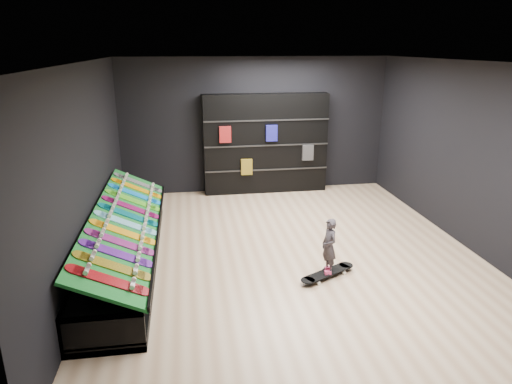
{
  "coord_description": "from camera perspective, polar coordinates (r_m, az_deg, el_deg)",
  "views": [
    {
      "loc": [
        -1.57,
        -6.62,
        3.23
      ],
      "look_at": [
        -0.5,
        0.2,
        1.0
      ],
      "focal_mm": 32.0,
      "sensor_mm": 36.0,
      "label": 1
    }
  ],
  "objects": [
    {
      "name": "wall_back",
      "position": [
        10.39,
        -0.09,
        8.31
      ],
      "size": [
        6.0,
        0.02,
        3.0
      ],
      "primitive_type": "cube",
      "color": "black",
      "rests_on": "ground"
    },
    {
      "name": "wall_right",
      "position": [
        8.23,
        25.16,
        4.05
      ],
      "size": [
        0.02,
        7.0,
        3.0
      ],
      "primitive_type": "cube",
      "color": "black",
      "rests_on": "ground"
    },
    {
      "name": "display_board_3",
      "position": [
        6.34,
        -16.58,
        -6.03
      ],
      "size": [
        0.93,
        0.22,
        0.5
      ],
      "primitive_type": null,
      "rotation": [
        0.0,
        0.44,
        0.0
      ],
      "color": "#2626BF",
      "rests_on": "turf_ramp"
    },
    {
      "name": "display_board_10",
      "position": [
        8.6,
        -14.64,
        0.45
      ],
      "size": [
        0.93,
        0.22,
        0.5
      ],
      "primitive_type": null,
      "rotation": [
        0.0,
        0.44,
        0.0
      ],
      "color": "yellow",
      "rests_on": "turf_ramp"
    },
    {
      "name": "display_board_11",
      "position": [
        8.92,
        -14.45,
        1.11
      ],
      "size": [
        0.93,
        0.22,
        0.5
      ],
      "primitive_type": null,
      "rotation": [
        0.0,
        0.44,
        0.0
      ],
      "color": "black",
      "rests_on": "turf_ramp"
    },
    {
      "name": "display_board_6",
      "position": [
        7.29,
        -15.6,
        -2.76
      ],
      "size": [
        0.93,
        0.22,
        0.5
      ],
      "primitive_type": null,
      "rotation": [
        0.0,
        0.44,
        0.0
      ],
      "color": "#0C8C99",
      "rests_on": "turf_ramp"
    },
    {
      "name": "display_rack",
      "position": [
        7.33,
        -15.91,
        -6.84
      ],
      "size": [
        0.9,
        4.5,
        0.5
      ],
      "primitive_type": null,
      "color": "black",
      "rests_on": "ground"
    },
    {
      "name": "display_board_0",
      "position": [
        5.42,
        -17.92,
        -10.43
      ],
      "size": [
        0.93,
        0.22,
        0.5
      ],
      "primitive_type": null,
      "rotation": [
        0.0,
        0.44,
        0.0
      ],
      "color": "red",
      "rests_on": "turf_ramp"
    },
    {
      "name": "wall_left",
      "position": [
        6.99,
        -20.44,
        2.43
      ],
      "size": [
        0.02,
        7.0,
        3.0
      ],
      "primitive_type": "cube",
      "color": "black",
      "rests_on": "ground"
    },
    {
      "name": "wall_front",
      "position": [
        3.9,
        16.1,
        -9.21
      ],
      "size": [
        6.0,
        0.02,
        3.0
      ],
      "primitive_type": "cube",
      "color": "black",
      "rests_on": "ground"
    },
    {
      "name": "floor",
      "position": [
        7.53,
        4.03,
        -7.54
      ],
      "size": [
        6.0,
        7.0,
        0.01
      ],
      "primitive_type": "cube",
      "color": "#CBAC89",
      "rests_on": "ground"
    },
    {
      "name": "display_board_9",
      "position": [
        8.27,
        -14.86,
        -0.26
      ],
      "size": [
        0.93,
        0.22,
        0.5
      ],
      "primitive_type": null,
      "rotation": [
        0.0,
        0.44,
        0.0
      ],
      "color": "blue",
      "rests_on": "turf_ramp"
    },
    {
      "name": "child",
      "position": [
        6.69,
        9.05,
        -7.96
      ],
      "size": [
        0.16,
        0.21,
        0.49
      ],
      "primitive_type": "imported",
      "rotation": [
        0.0,
        0.0,
        -1.39
      ],
      "color": "black",
      "rests_on": "floor_skateboard"
    },
    {
      "name": "display_board_1",
      "position": [
        5.72,
        -17.42,
        -8.81
      ],
      "size": [
        0.93,
        0.22,
        0.5
      ],
      "primitive_type": null,
      "rotation": [
        0.0,
        0.44,
        0.0
      ],
      "color": "yellow",
      "rests_on": "turf_ramp"
    },
    {
      "name": "display_board_2",
      "position": [
        6.03,
        -16.98,
        -7.35
      ],
      "size": [
        0.93,
        0.22,
        0.5
      ],
      "primitive_type": null,
      "rotation": [
        0.0,
        0.44,
        0.0
      ],
      "color": "purple",
      "rests_on": "turf_ramp"
    },
    {
      "name": "display_board_5",
      "position": [
        6.97,
        -15.9,
        -3.75
      ],
      "size": [
        0.93,
        0.22,
        0.5
      ],
      "primitive_type": null,
      "rotation": [
        0.0,
        0.44,
        0.0
      ],
      "color": "#0CB2E5",
      "rests_on": "turf_ramp"
    },
    {
      "name": "floor_skateboard",
      "position": [
        6.82,
        8.93,
        -10.16
      ],
      "size": [
        0.97,
        0.65,
        0.09
      ],
      "primitive_type": null,
      "rotation": [
        0.0,
        0.0,
        0.48
      ],
      "color": "black",
      "rests_on": "ground"
    },
    {
      "name": "display_board_4",
      "position": [
        6.65,
        -16.22,
        -4.84
      ],
      "size": [
        0.93,
        0.22,
        0.5
      ],
      "primitive_type": null,
      "rotation": [
        0.0,
        0.44,
        0.0
      ],
      "color": "orange",
      "rests_on": "turf_ramp"
    },
    {
      "name": "ceiling",
      "position": [
        6.81,
        4.6,
        15.91
      ],
      "size": [
        6.0,
        7.0,
        0.01
      ],
      "primitive_type": "cube",
      "color": "white",
      "rests_on": "ground"
    },
    {
      "name": "display_board_8",
      "position": [
        7.94,
        -15.08,
        -1.02
      ],
      "size": [
        0.93,
        0.22,
        0.5
      ],
      "primitive_type": null,
      "rotation": [
        0.0,
        0.44,
        0.0
      ],
      "color": "green",
      "rests_on": "turf_ramp"
    },
    {
      "name": "turf_ramp",
      "position": [
        7.14,
        -15.83,
        -3.45
      ],
      "size": [
        0.92,
        4.5,
        0.46
      ],
      "primitive_type": "cube",
      "rotation": [
        0.0,
        0.44,
        0.0
      ],
      "color": "#0E5C1D",
      "rests_on": "display_rack"
    },
    {
      "name": "back_shelving",
      "position": [
        10.32,
        1.2,
        6.05
      ],
      "size": [
        2.78,
        0.32,
        2.22
      ],
      "primitive_type": "cube",
      "color": "black",
      "rests_on": "ground"
    },
    {
      "name": "display_board_7",
      "position": [
        7.62,
        -15.33,
        -1.86
      ],
      "size": [
        0.93,
        0.22,
        0.5
      ],
      "primitive_type": null,
      "rotation": [
        0.0,
        0.44,
        0.0
      ],
      "color": "#E5198C",
      "rests_on": "turf_ramp"
    }
  ]
}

